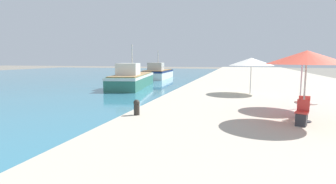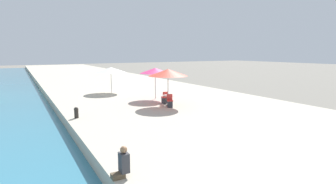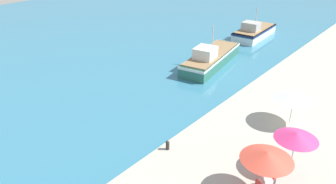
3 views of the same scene
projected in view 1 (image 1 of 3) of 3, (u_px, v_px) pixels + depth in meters
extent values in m
cube|color=teal|center=(28.00, 78.00, 42.03)|extent=(56.00, 90.00, 0.04)
cube|color=#BCB29E|center=(266.00, 80.00, 32.64)|extent=(16.00, 90.00, 0.66)
cube|color=#33705B|center=(133.00, 81.00, 27.87)|extent=(4.58, 10.63, 1.28)
cube|color=silver|center=(132.00, 76.00, 27.80)|extent=(4.65, 10.74, 0.25)
cube|color=#99754C|center=(132.00, 74.00, 27.78)|extent=(4.21, 9.78, 0.10)
cube|color=silver|center=(128.00, 69.00, 25.92)|extent=(2.36, 2.57, 1.16)
cylinder|color=#B7B2A8|center=(132.00, 59.00, 27.58)|extent=(0.12, 0.12, 3.08)
cube|color=white|center=(158.00, 74.00, 40.17)|extent=(3.56, 8.42, 1.22)
cube|color=navy|center=(158.00, 71.00, 40.11)|extent=(3.63, 8.51, 0.25)
cube|color=#99754C|center=(158.00, 70.00, 40.09)|extent=(3.28, 7.75, 0.10)
cube|color=#B7B2A8|center=(156.00, 66.00, 38.61)|extent=(2.25, 1.94, 1.10)
cylinder|color=#B7B2A8|center=(158.00, 60.00, 39.90)|extent=(0.12, 0.12, 2.94)
cylinder|color=#B7B7B7|center=(305.00, 92.00, 9.56)|extent=(0.06, 0.06, 2.30)
cone|color=#E04C38|center=(307.00, 57.00, 9.41)|extent=(2.82, 2.82, 0.49)
cylinder|color=#B7B7B7|center=(301.00, 85.00, 12.21)|extent=(0.06, 0.06, 2.27)
cone|color=#E5387A|center=(303.00, 59.00, 12.06)|extent=(2.53, 2.53, 0.44)
cylinder|color=#B7B7B7|center=(251.00, 79.00, 17.69)|extent=(0.06, 0.06, 2.05)
cone|color=white|center=(251.00, 62.00, 17.55)|extent=(2.97, 2.97, 0.52)
cylinder|color=#333338|center=(305.00, 121.00, 9.80)|extent=(0.44, 0.44, 0.04)
cylinder|color=#333338|center=(306.00, 113.00, 9.76)|extent=(0.08, 0.08, 0.70)
cylinder|color=beige|center=(306.00, 103.00, 9.71)|extent=(0.80, 0.80, 0.04)
cube|color=#2D2D33|center=(301.00, 120.00, 9.18)|extent=(0.44, 0.44, 0.45)
cube|color=red|center=(302.00, 112.00, 9.15)|extent=(0.52, 0.52, 0.06)
cube|color=red|center=(303.00, 105.00, 9.28)|extent=(0.39, 0.20, 0.40)
cube|color=#2D2D33|center=(303.00, 112.00, 10.47)|extent=(0.37, 0.37, 0.45)
cube|color=red|center=(303.00, 106.00, 10.44)|extent=(0.44, 0.44, 0.06)
cube|color=red|center=(304.00, 101.00, 10.22)|extent=(0.40, 0.10, 0.40)
cylinder|color=#2D2823|center=(137.00, 110.00, 10.98)|extent=(0.24, 0.24, 0.45)
sphere|color=#2D2823|center=(137.00, 103.00, 10.94)|extent=(0.26, 0.26, 0.26)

